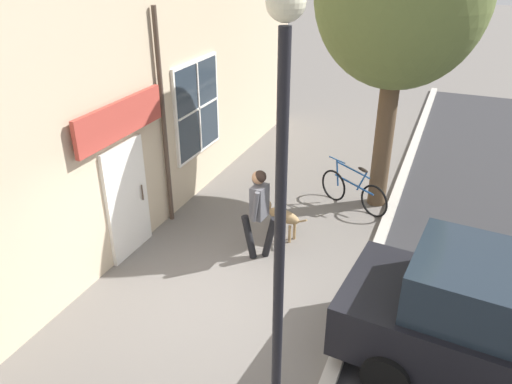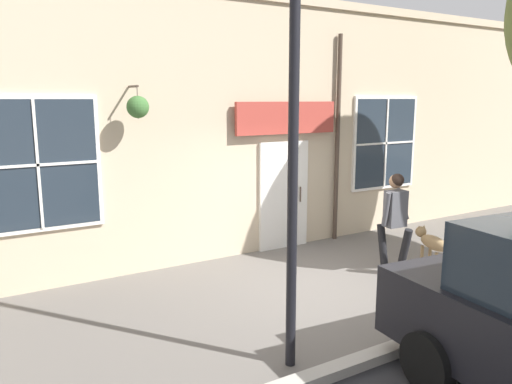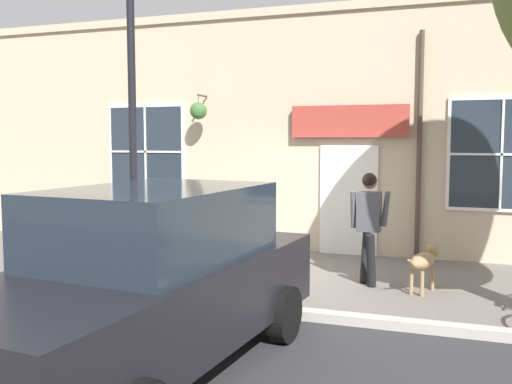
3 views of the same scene
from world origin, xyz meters
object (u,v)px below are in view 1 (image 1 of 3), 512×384
dog_on_leash (281,215)px  leaning_bicycle (353,191)px  street_lamp (281,181)px  pedestrian_walking (259,206)px

dog_on_leash → leaning_bicycle: 1.98m
dog_on_leash → leaning_bicycle: (1.02, 1.70, -0.07)m
dog_on_leash → street_lamp: size_ratio=0.22×
pedestrian_walking → dog_on_leash: (0.11, 0.82, -0.58)m
leaning_bicycle → street_lamp: bearing=-86.3°
dog_on_leash → pedestrian_walking: bearing=-97.6°
street_lamp → pedestrian_walking: bearing=115.5°
pedestrian_walking → street_lamp: bearing=-64.5°
street_lamp → leaning_bicycle: bearing=93.7°
pedestrian_walking → leaning_bicycle: 2.83m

